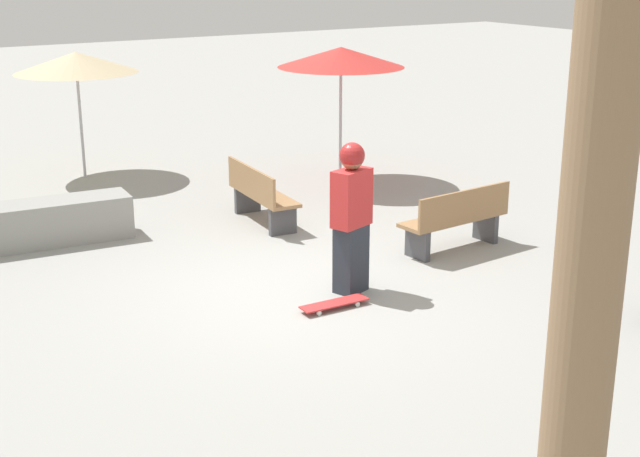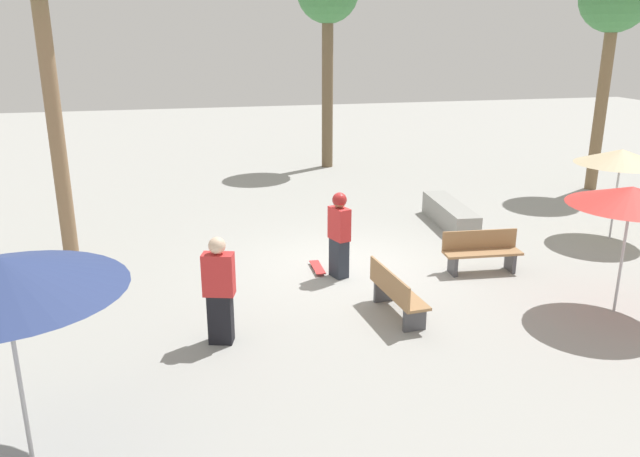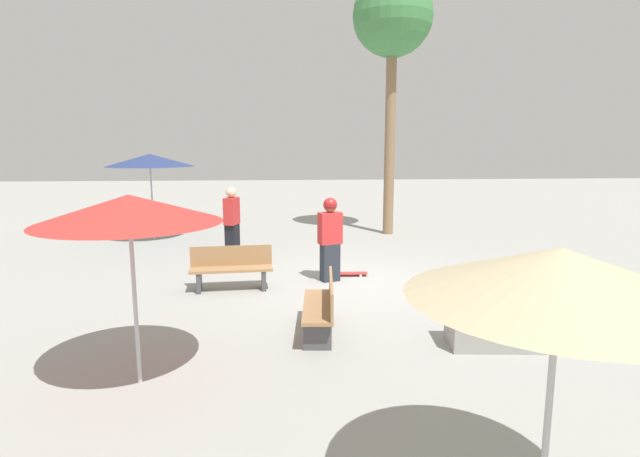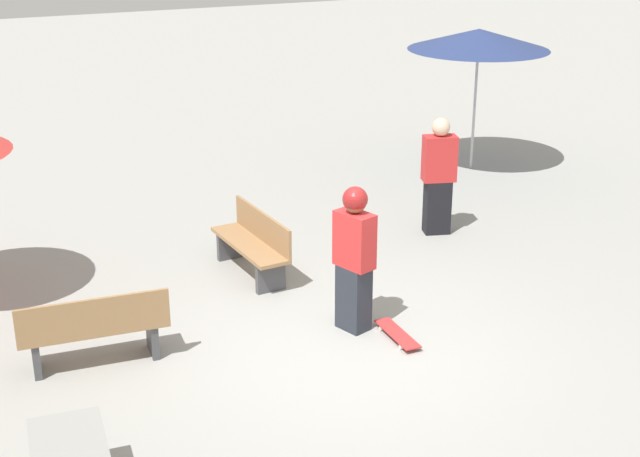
{
  "view_description": "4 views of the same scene",
  "coord_description": "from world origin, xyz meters",
  "px_view_note": "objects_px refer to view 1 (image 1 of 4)",
  "views": [
    {
      "loc": [
        8.27,
        -5.0,
        3.78
      ],
      "look_at": [
        0.19,
        0.08,
        0.8
      ],
      "focal_mm": 50.0,
      "sensor_mm": 36.0,
      "label": 1
    },
    {
      "loc": [
        3.39,
        11.82,
        4.75
      ],
      "look_at": [
        0.64,
        0.33,
        1.01
      ],
      "focal_mm": 35.0,
      "sensor_mm": 36.0,
      "label": 2
    },
    {
      "loc": [
        -9.84,
        1.42,
        2.84
      ],
      "look_at": [
        0.54,
        0.63,
        1.07
      ],
      "focal_mm": 28.0,
      "sensor_mm": 36.0,
      "label": 3
    },
    {
      "loc": [
        -4.05,
        -7.93,
        4.87
      ],
      "look_at": [
        -0.05,
        0.67,
        1.23
      ],
      "focal_mm": 50.0,
      "sensor_mm": 36.0,
      "label": 4
    }
  ],
  "objects_px": {
    "skateboard": "(334,303)",
    "shade_umbrella_red": "(341,57)",
    "bench_near": "(260,195)",
    "shade_umbrella_tan": "(76,63)",
    "bench_far": "(457,219)",
    "skater_main": "(351,213)",
    "concrete_ledge": "(29,225)"
  },
  "relations": [
    {
      "from": "skater_main",
      "to": "concrete_ledge",
      "type": "xyz_separation_m",
      "value": [
        -3.66,
        -2.7,
        -0.65
      ]
    },
    {
      "from": "skater_main",
      "to": "shade_umbrella_red",
      "type": "bearing_deg",
      "value": -140.46
    },
    {
      "from": "shade_umbrella_tan",
      "to": "skateboard",
      "type": "bearing_deg",
      "value": 3.33
    },
    {
      "from": "shade_umbrella_red",
      "to": "concrete_ledge",
      "type": "bearing_deg",
      "value": -82.77
    },
    {
      "from": "skater_main",
      "to": "bench_far",
      "type": "relative_size",
      "value": 1.08
    },
    {
      "from": "concrete_ledge",
      "to": "skateboard",
      "type": "bearing_deg",
      "value": 29.39
    },
    {
      "from": "shade_umbrella_tan",
      "to": "bench_far",
      "type": "bearing_deg",
      "value": 23.76
    },
    {
      "from": "bench_near",
      "to": "shade_umbrella_red",
      "type": "relative_size",
      "value": 0.72
    },
    {
      "from": "shade_umbrella_red",
      "to": "bench_far",
      "type": "bearing_deg",
      "value": -10.62
    },
    {
      "from": "shade_umbrella_tan",
      "to": "shade_umbrella_red",
      "type": "bearing_deg",
      "value": 53.57
    },
    {
      "from": "skateboard",
      "to": "concrete_ledge",
      "type": "bearing_deg",
      "value": -59.16
    },
    {
      "from": "skater_main",
      "to": "bench_near",
      "type": "relative_size",
      "value": 1.08
    },
    {
      "from": "bench_far",
      "to": "bench_near",
      "type": "bearing_deg",
      "value": 118.67
    },
    {
      "from": "shade_umbrella_tan",
      "to": "shade_umbrella_red",
      "type": "distance_m",
      "value": 4.47
    },
    {
      "from": "bench_near",
      "to": "shade_umbrella_red",
      "type": "bearing_deg",
      "value": 126.3
    },
    {
      "from": "skateboard",
      "to": "bench_near",
      "type": "height_order",
      "value": "bench_near"
    },
    {
      "from": "shade_umbrella_tan",
      "to": "bench_near",
      "type": "bearing_deg",
      "value": 17.42
    },
    {
      "from": "bench_far",
      "to": "shade_umbrella_tan",
      "type": "bearing_deg",
      "value": 109.35
    },
    {
      "from": "skater_main",
      "to": "shade_umbrella_tan",
      "type": "distance_m",
      "value": 7.14
    },
    {
      "from": "skater_main",
      "to": "shade_umbrella_red",
      "type": "xyz_separation_m",
      "value": [
        -4.35,
        2.72,
        1.16
      ]
    },
    {
      "from": "concrete_ledge",
      "to": "shade_umbrella_tan",
      "type": "height_order",
      "value": "shade_umbrella_tan"
    },
    {
      "from": "bench_far",
      "to": "shade_umbrella_red",
      "type": "height_order",
      "value": "shade_umbrella_red"
    },
    {
      "from": "bench_near",
      "to": "shade_umbrella_red",
      "type": "height_order",
      "value": "shade_umbrella_red"
    },
    {
      "from": "skateboard",
      "to": "concrete_ledge",
      "type": "distance_m",
      "value": 4.6
    },
    {
      "from": "skater_main",
      "to": "skateboard",
      "type": "distance_m",
      "value": 1.05
    },
    {
      "from": "concrete_ledge",
      "to": "shade_umbrella_red",
      "type": "distance_m",
      "value": 5.76
    },
    {
      "from": "bench_far",
      "to": "shade_umbrella_red",
      "type": "bearing_deg",
      "value": 74.97
    },
    {
      "from": "skater_main",
      "to": "concrete_ledge",
      "type": "distance_m",
      "value": 4.6
    },
    {
      "from": "bench_near",
      "to": "shade_umbrella_tan",
      "type": "bearing_deg",
      "value": -157.9
    },
    {
      "from": "bench_far",
      "to": "shade_umbrella_red",
      "type": "xyz_separation_m",
      "value": [
        -3.87,
        0.72,
        1.68
      ]
    },
    {
      "from": "skater_main",
      "to": "skateboard",
      "type": "bearing_deg",
      "value": 18.83
    },
    {
      "from": "skateboard",
      "to": "shade_umbrella_red",
      "type": "bearing_deg",
      "value": -122.56
    }
  ]
}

